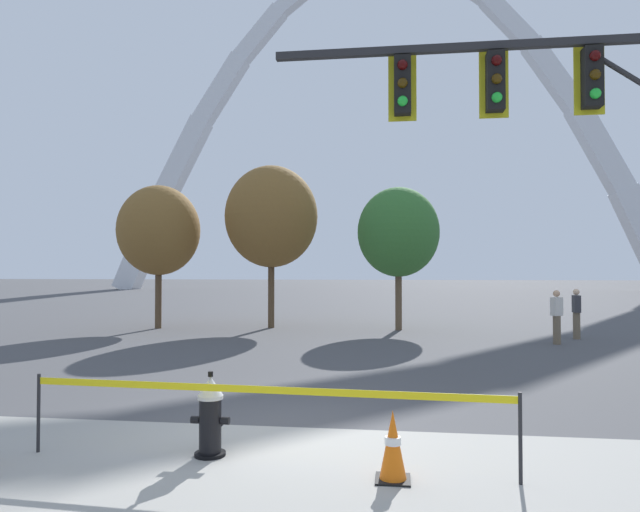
{
  "coord_description": "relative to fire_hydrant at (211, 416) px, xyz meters",
  "views": [
    {
      "loc": [
        1.5,
        -7.75,
        2.18
      ],
      "look_at": [
        -0.2,
        5.0,
        2.5
      ],
      "focal_mm": 31.83,
      "sensor_mm": 36.0,
      "label": 1
    }
  ],
  "objects": [
    {
      "name": "monument_arch",
      "position": [
        0.66,
        55.1,
        16.48
      ],
      "size": [
        60.67,
        2.37,
        37.55
      ],
      "color": "silver",
      "rests_on": "ground"
    },
    {
      "name": "fire_hydrant",
      "position": [
        0.0,
        0.0,
        0.0
      ],
      "size": [
        0.46,
        0.48,
        0.99
      ],
      "color": "black",
      "rests_on": "ground"
    },
    {
      "name": "tree_left_mid",
      "position": [
        -2.51,
        14.58,
        3.74
      ],
      "size": [
        3.51,
        3.51,
        6.15
      ],
      "color": "brown",
      "rests_on": "ground"
    },
    {
      "name": "pedestrian_walking_left",
      "position": [
        7.84,
        12.41,
        0.35
      ],
      "size": [
        0.22,
        0.35,
        1.59
      ],
      "color": "brown",
      "rests_on": "ground"
    },
    {
      "name": "traffic_signal_gantry",
      "position": [
        5.49,
        2.38,
        3.94
      ],
      "size": [
        7.82,
        0.44,
        6.0
      ],
      "color": "#232326",
      "rests_on": "ground"
    },
    {
      "name": "caution_tape_barrier",
      "position": [
        0.67,
        -0.3,
        0.18
      ],
      "size": [
        5.52,
        0.34,
        0.94
      ],
      "color": "#232326",
      "rests_on": "ground"
    },
    {
      "name": "traffic_cone_by_hydrant",
      "position": [
        2.12,
        -0.51,
        -0.11
      ],
      "size": [
        0.36,
        0.36,
        0.73
      ],
      "color": "black",
      "rests_on": "ground"
    },
    {
      "name": "ground_plane",
      "position": [
        0.66,
        1.29,
        -0.47
      ],
      "size": [
        240.0,
        240.0,
        0.0
      ],
      "primitive_type": "plane",
      "color": "#474749"
    },
    {
      "name": "tree_center_left",
      "position": [
        2.27,
        14.4,
        3.1
      ],
      "size": [
        2.98,
        2.98,
        5.21
      ],
      "color": "brown",
      "rests_on": "ground"
    },
    {
      "name": "tree_far_left",
      "position": [
        -6.65,
        13.79,
        3.2
      ],
      "size": [
        3.06,
        3.06,
        5.36
      ],
      "color": "brown",
      "rests_on": "ground"
    },
    {
      "name": "pedestrian_standing_center",
      "position": [
        6.86,
        10.99,
        0.35
      ],
      "size": [
        0.39,
        0.37,
        1.59
      ],
      "color": "brown",
      "rests_on": "ground"
    }
  ]
}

